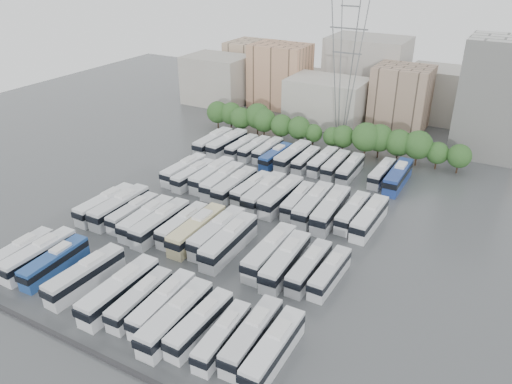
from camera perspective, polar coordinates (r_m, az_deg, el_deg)
The scene contains 57 objects.
ground at distance 86.35m, azimuth -3.46°, elevation -3.96°, with size 220.00×220.00×0.00m, color #424447.
parapet at distance 66.46m, azimuth -19.51°, elevation -16.30°, with size 56.00×0.50×0.50m, color #2D2D30.
tree_line at distance 118.82m, azimuth 7.42°, elevation 7.03°, with size 65.11×8.12×8.31m.
city_buildings at distance 146.96m, azimuth 9.35°, elevation 12.12°, with size 102.00×35.00×20.00m.
apartment_tower at distance 124.31m, azimuth 25.51°, elevation 9.69°, with size 14.00×14.00×26.00m, color silver.
electricity_pylon at distance 121.37m, azimuth 10.25°, elevation 14.24°, with size 9.00×6.91×33.83m.
bus_r0_s0 at distance 83.82m, azimuth -25.50°, elevation -6.38°, with size 2.98×12.01×3.74m.
bus_r0_s1 at distance 82.09m, azimuth -23.56°, elevation -6.60°, with size 2.77×12.52×3.92m.
bus_r0_s2 at distance 79.75m, azimuth -22.01°, elevation -7.42°, with size 3.09×11.80×3.67m.
bus_r0_s4 at distance 75.08m, azimuth -18.92°, elevation -8.95°, with size 3.39×12.94×4.02m.
bus_r0_s6 at distance 70.65m, azimuth -15.31°, elevation -10.77°, with size 2.95×13.39×4.20m.
bus_r0_s7 at distance 69.05m, azimuth -13.08°, elevation -11.78°, with size 2.91×11.50×3.58m.
bus_r0_s8 at distance 67.49m, azimuth -10.60°, elevation -12.43°, with size 3.14×12.11×3.77m.
bus_r0_s9 at distance 64.90m, azimuth -9.13°, elevation -13.95°, with size 3.14×13.11×4.09m.
bus_r0_s10 at distance 63.99m, azimuth -6.43°, elevation -14.71°, with size 2.79×11.64×3.63m.
bus_r0_s11 at distance 62.29m, azimuth -3.84°, elevation -16.08°, with size 2.90×11.02×3.42m.
bus_r0_s12 at distance 61.93m, azimuth -0.45°, elevation -16.06°, with size 3.13×12.31×3.83m.
bus_r0_s13 at distance 60.31m, azimuth 2.02°, elevation -17.49°, with size 2.85×12.40×3.88m.
bus_r1_s0 at distance 93.20m, azimuth -16.83°, elevation -1.34°, with size 3.18×12.69×3.95m.
bus_r1_s1 at distance 91.51m, azimuth -15.31°, elevation -1.62°, with size 2.93×13.05×4.09m.
bus_r1_s2 at distance 89.53m, azimuth -13.84°, elevation -2.27°, with size 2.52×11.39×3.57m.
bus_r1_s3 at distance 86.86m, azimuth -12.38°, elevation -2.93°, with size 3.12×12.50×3.90m.
bus_r1_s4 at distance 84.88m, azimuth -10.86°, elevation -3.45°, with size 2.92×13.02×4.08m.
bus_r1_s5 at distance 84.05m, azimuth -8.37°, elevation -3.69°, with size 2.76×11.95×3.74m.
bus_r1_s6 at distance 81.88m, azimuth -6.74°, elevation -4.28°, with size 3.08×13.42×4.20m.
bus_r1_s7 at distance 80.85m, azimuth -4.43°, elevation -4.61°, with size 2.93×13.31×4.17m.
bus_r1_s8 at distance 78.39m, azimuth -3.09°, elevation -5.61°, with size 3.30×13.73×4.29m.
bus_r1_s10 at distance 75.88m, azimuth 1.58°, elevation -6.84°, with size 2.94×13.19×4.13m.
bus_r1_s11 at distance 74.03m, azimuth 3.40°, elevation -7.85°, with size 3.39×13.18×4.10m.
bus_r1_s12 at distance 73.43m, azimuth 6.09°, elevation -8.49°, with size 2.56×11.71×3.67m.
bus_r1_s13 at distance 72.85m, azimuth 8.45°, elevation -9.08°, with size 2.60×11.06×3.46m.
bus_r2_s1 at distance 104.09m, azimuth -8.22°, elevation 2.55°, with size 3.19×12.28×3.82m.
bus_r2_s2 at distance 101.62m, azimuth -7.14°, elevation 1.97°, with size 3.07×11.84×3.68m.
bus_r2_s3 at distance 100.86m, azimuth -5.02°, elevation 1.99°, with size 2.82×12.89×4.04m.
bus_r2_s4 at distance 98.32m, azimuth -3.86°, elevation 1.34°, with size 3.13×12.81×4.00m.
bus_r2_s5 at distance 96.08m, azimuth -2.44°, elevation 0.75°, with size 2.85×12.78×4.01m.
bus_r2_s6 at distance 95.34m, azimuth -0.51°, elevation 0.43°, with size 3.05×11.59×3.60m.
bus_r2_s7 at distance 93.10m, azimuth 0.95°, elevation -0.07°, with size 3.02×13.26×4.15m.
bus_r2_s8 at distance 92.00m, azimuth 2.88°, elevation -0.45°, with size 3.20×13.25×4.14m.
bus_r2_s9 at distance 91.35m, azimuth 4.81°, elevation -0.93°, with size 2.96×11.36×3.53m.
bus_r2_s10 at distance 89.50m, azimuth 6.53°, elevation -1.40°, with size 3.37×13.48×4.20m.
bus_r2_s11 at distance 88.22m, azimuth 8.53°, elevation -1.94°, with size 3.60×13.79×4.29m.
bus_r2_s12 at distance 88.53m, azimuth 10.98°, elevation -2.26°, with size 2.65×11.81×3.70m.
bus_r2_s13 at distance 87.07m, azimuth 12.85°, elevation -2.88°, with size 3.05×12.75×3.98m.
bus_r3_s0 at distance 117.95m, azimuth -4.92°, elevation 5.75°, with size 2.87×13.05×4.09m.
bus_r3_s1 at distance 116.63m, azimuth -3.31°, elevation 5.57°, with size 3.45×13.25×4.12m.
bus_r3_s2 at distance 115.60m, azimuth -1.63°, elevation 5.22°, with size 2.75×11.04×3.44m.
bus_r3_s3 at distance 114.48m, azimuth -0.18°, elevation 5.02°, with size 2.72×11.04×3.44m.
bus_r3_s4 at distance 113.60m, azimuth 1.37°, elevation 4.84°, with size 2.44×11.07×3.47m.
bus_r3_s5 at distance 110.18m, azimuth 2.27°, elevation 4.13°, with size 2.89×11.38×3.54m.
bus_r3_s6 at distance 109.87m, azimuth 4.22°, elevation 4.16°, with size 3.20×13.00×4.05m.
bus_r3_s7 at distance 108.81m, azimuth 5.72°, elevation 3.68°, with size 2.53×10.94×3.42m.
bus_r3_s8 at distance 108.43m, azimuth 7.64°, elevation 3.54°, with size 2.62×11.49×3.60m.
bus_r3_s9 at distance 106.95m, azimuth 9.11°, elevation 3.10°, with size 2.54×11.46×3.59m.
bus_r3_s10 at distance 105.56m, azimuth 10.72°, elevation 2.66°, with size 2.78×11.72×3.66m.
bus_r3_s12 at distance 105.06m, azimuth 14.19°, elevation 2.13°, with size 2.83×11.28×3.52m.
bus_r3_s13 at distance 103.63m, azimuth 15.92°, elevation 1.73°, with size 2.92×13.12×4.11m.
Camera 1 is at (40.73, -62.22, 43.88)m, focal length 35.00 mm.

